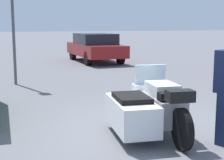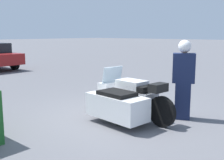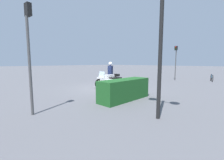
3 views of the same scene
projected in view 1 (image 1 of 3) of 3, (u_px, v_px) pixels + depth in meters
ground_plane at (141, 129)px, 6.40m from camera, size 160.00×160.00×0.00m
police_motorcycle at (145, 108)px, 6.05m from camera, size 2.41×1.36×1.16m
traffic_light_near at (13, 9)px, 10.63m from camera, size 0.23×0.27×3.64m
parked_car_background at (95, 47)px, 17.45m from camera, size 4.60×2.11×1.44m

